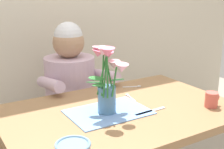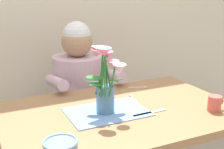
# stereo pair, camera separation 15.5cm
# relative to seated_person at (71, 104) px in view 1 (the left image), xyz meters

# --- Properties ---
(wood_panel_backdrop) EXTENTS (4.00, 0.10, 2.50)m
(wood_panel_backdrop) POSITION_rel_seated_person_xyz_m (0.02, 0.43, 0.69)
(wood_panel_backdrop) COLOR beige
(wood_panel_backdrop) RESTS_ON ground_plane
(dining_table) EXTENTS (1.20, 0.80, 0.74)m
(dining_table) POSITION_rel_seated_person_xyz_m (0.02, -0.62, 0.08)
(dining_table) COLOR olive
(dining_table) RESTS_ON ground_plane
(seated_person) EXTENTS (0.45, 0.47, 1.14)m
(seated_person) POSITION_rel_seated_person_xyz_m (0.00, 0.00, 0.00)
(seated_person) COLOR #4C4C56
(seated_person) RESTS_ON ground_plane
(striped_placemat) EXTENTS (0.40, 0.28, 0.00)m
(striped_placemat) POSITION_rel_seated_person_xyz_m (-0.06, -0.62, 0.18)
(striped_placemat) COLOR #6B93D1
(striped_placemat) RESTS_ON dining_table
(flower_vase) EXTENTS (0.21, 0.18, 0.35)m
(flower_vase) POSITION_rel_seated_person_xyz_m (-0.07, -0.63, 0.35)
(flower_vase) COLOR teal
(flower_vase) RESTS_ON dining_table
(ceramic_bowl) EXTENTS (0.14, 0.14, 0.06)m
(ceramic_bowl) POSITION_rel_seated_person_xyz_m (-0.39, -0.90, 0.21)
(ceramic_bowl) COLOR #6689A8
(ceramic_bowl) RESTS_ON dining_table
(dinner_knife) EXTENTS (0.19, 0.03, 0.00)m
(dinner_knife) POSITION_rel_seated_person_xyz_m (0.13, -0.72, 0.18)
(dinner_knife) COLOR silver
(dinner_knife) RESTS_ON dining_table
(tea_cup) EXTENTS (0.09, 0.07, 0.08)m
(tea_cup) POSITION_rel_seated_person_xyz_m (0.44, -0.83, 0.22)
(tea_cup) COLOR #CC564C
(tea_cup) RESTS_ON dining_table
(spoon_0) EXTENTS (0.04, 0.12, 0.01)m
(spoon_0) POSITION_rel_seated_person_xyz_m (0.16, -0.48, 0.18)
(spoon_0) COLOR silver
(spoon_0) RESTS_ON dining_table
(spoon_1) EXTENTS (0.11, 0.06, 0.01)m
(spoon_1) POSITION_rel_seated_person_xyz_m (0.29, -0.35, 0.18)
(spoon_1) COLOR silver
(spoon_1) RESTS_ON dining_table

